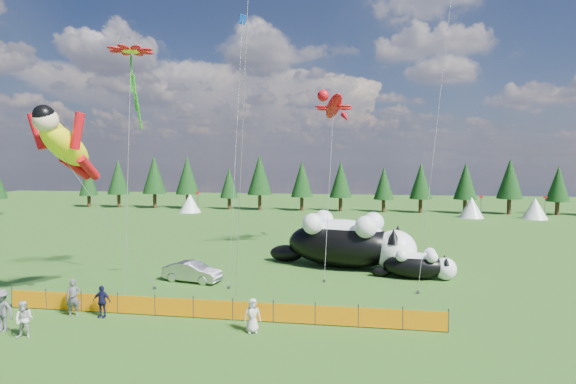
# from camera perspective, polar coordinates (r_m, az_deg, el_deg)

# --- Properties ---
(ground) EXTENTS (160.00, 160.00, 0.00)m
(ground) POSITION_cam_1_polar(r_m,az_deg,el_deg) (25.74, -7.31, -13.48)
(ground) COLOR #0E380A
(ground) RESTS_ON ground
(safety_fence) EXTENTS (22.06, 0.06, 1.10)m
(safety_fence) POSITION_cam_1_polar(r_m,az_deg,el_deg) (22.87, -9.51, -14.45)
(safety_fence) COLOR #262626
(safety_fence) RESTS_ON ground
(tree_line) EXTENTS (90.00, 4.00, 8.00)m
(tree_line) POSITION_cam_1_polar(r_m,az_deg,el_deg) (69.00, 3.25, 0.90)
(tree_line) COLOR black
(tree_line) RESTS_ON ground
(festival_tents) EXTENTS (50.00, 3.20, 2.80)m
(festival_tents) POSITION_cam_1_polar(r_m,az_deg,el_deg) (63.98, 12.63, -1.76)
(festival_tents) COLOR white
(festival_tents) RESTS_ON ground
(cat_large) EXTENTS (10.85, 5.72, 3.97)m
(cat_large) POSITION_cam_1_polar(r_m,az_deg,el_deg) (32.87, 7.67, -6.26)
(cat_large) COLOR black
(cat_large) RESTS_ON ground
(cat_small) EXTENTS (5.43, 2.08, 1.96)m
(cat_small) POSITION_cam_1_polar(r_m,az_deg,el_deg) (30.98, 16.26, -8.82)
(cat_small) COLOR black
(cat_small) RESTS_ON ground
(car) EXTENTS (4.01, 2.05, 1.26)m
(car) POSITION_cam_1_polar(r_m,az_deg,el_deg) (29.76, -12.02, -9.87)
(car) COLOR #B5B6BA
(car) RESTS_ON ground
(spectator_a) EXTENTS (0.79, 0.66, 1.86)m
(spectator_a) POSITION_cam_1_polar(r_m,az_deg,el_deg) (25.22, -25.61, -12.02)
(spectator_a) COLOR #4F4F53
(spectator_a) RESTS_ON ground
(spectator_b) EXTENTS (0.86, 0.60, 1.64)m
(spectator_b) POSITION_cam_1_polar(r_m,az_deg,el_deg) (23.29, -30.51, -13.80)
(spectator_b) COLOR beige
(spectator_b) RESTS_ON ground
(spectator_c) EXTENTS (0.93, 0.48, 1.59)m
(spectator_c) POSITION_cam_1_polar(r_m,az_deg,el_deg) (24.53, -22.59, -12.70)
(spectator_c) COLOR #131436
(spectator_c) RESTS_ON ground
(spectator_d) EXTENTS (1.28, 0.70, 1.94)m
(spectator_d) POSITION_cam_1_polar(r_m,az_deg,el_deg) (24.62, -32.64, -12.55)
(spectator_d) COLOR #4F4F53
(spectator_d) RESTS_ON ground
(spectator_e) EXTENTS (0.89, 0.73, 1.56)m
(spectator_e) POSITION_cam_1_polar(r_m,az_deg,el_deg) (20.94, -4.53, -15.36)
(spectator_e) COLOR beige
(spectator_e) RESTS_ON ground
(superhero_kite) EXTENTS (5.15, 6.54, 11.20)m
(superhero_kite) POSITION_cam_1_polar(r_m,az_deg,el_deg) (25.69, -26.40, 5.28)
(superhero_kite) COLOR #F9F50D
(superhero_kite) RESTS_ON ground
(gecko_kite) EXTENTS (4.45, 12.71, 15.19)m
(gecko_kite) POSITION_cam_1_polar(r_m,az_deg,el_deg) (37.69, 5.84, 10.77)
(gecko_kite) COLOR red
(gecko_kite) RESTS_ON ground
(flower_kite) EXTENTS (3.49, 3.97, 14.24)m
(flower_kite) POSITION_cam_1_polar(r_m,az_deg,el_deg) (28.48, -19.32, 16.26)
(flower_kite) COLOR red
(flower_kite) RESTS_ON ground
(diamond_kite_a) EXTENTS (0.81, 5.21, 18.18)m
(diamond_kite_a) POSITION_cam_1_polar(r_m,az_deg,el_deg) (32.27, -5.91, 18.94)
(diamond_kite_a) COLOR #0C3DB9
(diamond_kite_a) RESTS_ON ground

